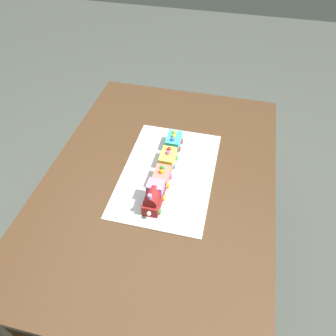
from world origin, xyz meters
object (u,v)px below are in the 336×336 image
(cake_car_hopper_turquoise, at_px, (174,141))
(cake_car_gondola_coral, at_px, (162,177))
(cake_locomotive, at_px, (153,197))
(cake_car_flatbed_lemon, at_px, (168,158))
(dining_table, at_px, (160,193))

(cake_car_hopper_turquoise, bearing_deg, cake_car_gondola_coral, 180.00)
(cake_locomotive, relative_size, cake_car_flatbed_lemon, 1.40)
(cake_car_gondola_coral, xyz_separation_m, cake_car_flatbed_lemon, (0.12, 0.00, 0.00))
(dining_table, height_order, cake_locomotive, cake_locomotive)
(dining_table, distance_m, cake_car_hopper_turquoise, 0.26)
(cake_car_gondola_coral, bearing_deg, cake_locomotive, 180.00)
(dining_table, relative_size, cake_car_hopper_turquoise, 14.00)
(dining_table, relative_size, cake_car_flatbed_lemon, 14.00)
(dining_table, distance_m, cake_car_gondola_coral, 0.14)
(cake_car_flatbed_lemon, bearing_deg, cake_locomotive, 180.00)
(dining_table, height_order, cake_car_gondola_coral, cake_car_gondola_coral)
(cake_locomotive, xyz_separation_m, cake_car_gondola_coral, (0.13, -0.00, -0.02))
(cake_car_gondola_coral, bearing_deg, cake_car_hopper_turquoise, -0.00)
(cake_car_gondola_coral, height_order, cake_car_flatbed_lemon, same)
(cake_car_gondola_coral, relative_size, cake_car_hopper_turquoise, 1.00)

